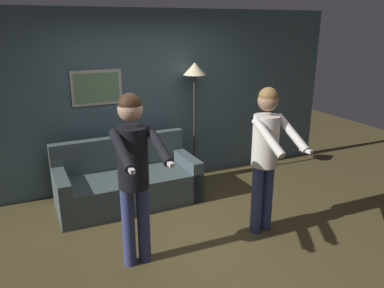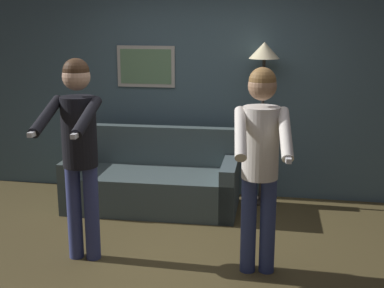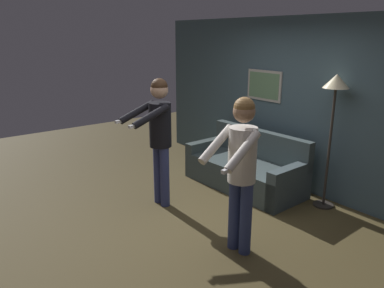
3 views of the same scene
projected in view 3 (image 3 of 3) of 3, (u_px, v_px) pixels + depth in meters
ground_plane at (203, 221)px, 4.85m from camera, size 12.00×12.00×0.00m
back_wall_assembly at (301, 106)px, 5.61m from camera, size 6.40×0.09×2.60m
couch at (246, 170)px, 5.91m from camera, size 1.92×0.90×0.87m
torchiere_lamp at (335, 97)px, 4.86m from camera, size 0.34×0.34×1.84m
person_standing_left at (159, 130)px, 5.05m from camera, size 0.44×0.73×1.78m
person_standing_right at (241, 162)px, 3.91m from camera, size 0.48×0.64×1.73m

